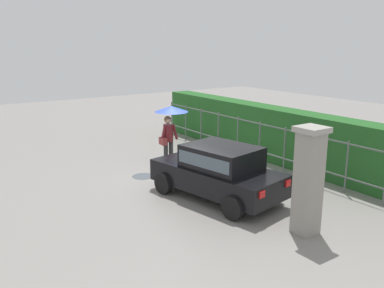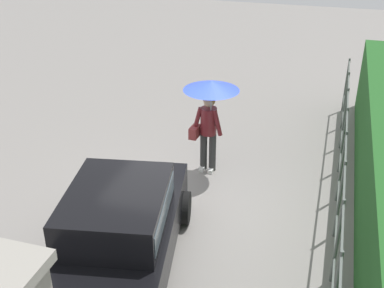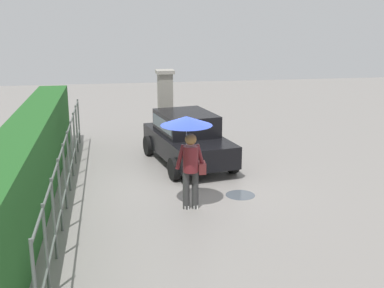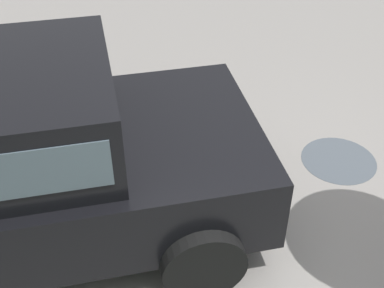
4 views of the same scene
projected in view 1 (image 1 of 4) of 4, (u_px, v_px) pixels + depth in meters
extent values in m
plane|color=gray|center=(185.00, 175.00, 13.10)|extent=(40.00, 40.00, 0.00)
cube|color=black|center=(217.00, 177.00, 11.08)|extent=(3.94, 2.30, 0.60)
cube|color=black|center=(221.00, 157.00, 10.83)|extent=(2.13, 1.77, 0.60)
cube|color=#4C5B66|center=(221.00, 156.00, 10.83)|extent=(1.99, 1.76, 0.33)
cylinder|color=black|center=(164.00, 183.00, 11.42)|extent=(0.62, 0.29, 0.60)
cylinder|color=black|center=(204.00, 170.00, 12.58)|extent=(0.62, 0.29, 0.60)
cylinder|color=black|center=(233.00, 208.00, 9.71)|extent=(0.62, 0.29, 0.60)
cylinder|color=black|center=(273.00, 191.00, 10.87)|extent=(0.62, 0.29, 0.60)
cube|color=red|center=(262.00, 195.00, 9.39)|extent=(0.10, 0.21, 0.16)
cube|color=red|center=(288.00, 183.00, 10.15)|extent=(0.10, 0.21, 0.16)
cylinder|color=#333333|center=(171.00, 153.00, 14.12)|extent=(0.15, 0.15, 0.86)
cylinder|color=#333333|center=(166.00, 153.00, 14.03)|extent=(0.15, 0.15, 0.86)
cube|color=white|center=(172.00, 164.00, 14.17)|extent=(0.26, 0.10, 0.08)
cube|color=white|center=(167.00, 165.00, 14.07)|extent=(0.26, 0.10, 0.08)
cylinder|color=maroon|center=(168.00, 133.00, 13.90)|extent=(0.34, 0.34, 0.58)
sphere|color=#DBAD89|center=(168.00, 120.00, 13.80)|extent=(0.22, 0.22, 0.22)
sphere|color=olive|center=(168.00, 120.00, 13.82)|extent=(0.25, 0.25, 0.25)
cylinder|color=maroon|center=(175.00, 132.00, 13.93)|extent=(0.11, 0.23, 0.56)
cylinder|color=maroon|center=(163.00, 133.00, 13.72)|extent=(0.11, 0.23, 0.56)
cylinder|color=#B2B2B7|center=(172.00, 123.00, 13.77)|extent=(0.02, 0.02, 0.77)
cone|color=blue|center=(171.00, 109.00, 13.66)|extent=(1.13, 1.13, 0.20)
cube|color=maroon|center=(163.00, 141.00, 13.73)|extent=(0.35, 0.18, 0.24)
cube|color=gray|center=(308.00, 184.00, 8.85)|extent=(0.48, 0.48, 2.30)
cube|color=#9E998E|center=(312.00, 129.00, 8.56)|extent=(0.60, 0.60, 0.12)
cylinder|color=#59605B|center=(172.00, 118.00, 18.85)|extent=(0.05, 0.05, 1.50)
cylinder|color=#59605B|center=(186.00, 122.00, 17.92)|extent=(0.05, 0.05, 1.50)
cylinder|color=#59605B|center=(201.00, 126.00, 16.98)|extent=(0.05, 0.05, 1.50)
cylinder|color=#59605B|center=(218.00, 131.00, 16.05)|extent=(0.05, 0.05, 1.50)
cylinder|color=#59605B|center=(238.00, 137.00, 15.12)|extent=(0.05, 0.05, 1.50)
cylinder|color=#59605B|center=(259.00, 143.00, 14.19)|extent=(0.05, 0.05, 1.50)
cylinder|color=#59605B|center=(284.00, 150.00, 13.26)|extent=(0.05, 0.05, 1.50)
cylinder|color=#59605B|center=(313.00, 158.00, 12.32)|extent=(0.05, 0.05, 1.50)
cylinder|color=#59605B|center=(346.00, 167.00, 11.39)|extent=(0.05, 0.05, 1.50)
cube|color=#59605B|center=(249.00, 121.00, 14.49)|extent=(10.47, 0.03, 0.04)
cube|color=#59605B|center=(248.00, 148.00, 14.73)|extent=(10.47, 0.03, 0.04)
cube|color=#235B23|center=(264.00, 132.00, 15.04)|extent=(11.47, 0.90, 1.90)
cylinder|color=#4C545B|center=(143.00, 176.00, 12.97)|extent=(0.71, 0.71, 0.00)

